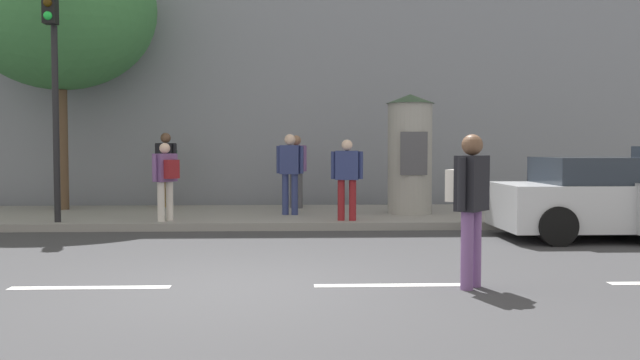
{
  "coord_description": "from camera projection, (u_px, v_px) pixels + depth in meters",
  "views": [
    {
      "loc": [
        0.59,
        -7.52,
        1.58
      ],
      "look_at": [
        0.96,
        2.0,
        1.11
      ],
      "focal_mm": 37.42,
      "sensor_mm": 36.0,
      "label": 1
    }
  ],
  "objects": [
    {
      "name": "street_tree",
      "position": [
        58.0,
        8.0,
        15.12
      ],
      "size": [
        4.39,
        4.39,
        6.47
      ],
      "color": "brown",
      "rests_on": "sidewalk_curb"
    },
    {
      "name": "sidewalk_curb",
      "position": [
        267.0,
        216.0,
        14.55
      ],
      "size": [
        36.0,
        4.0,
        0.15
      ],
      "primitive_type": "cube",
      "color": "gray",
      "rests_on": "ground_plane"
    },
    {
      "name": "pedestrian_in_red_top",
      "position": [
        166.0,
        175.0,
        12.89
      ],
      "size": [
        0.52,
        0.52,
        1.52
      ],
      "color": "silver",
      "rests_on": "sidewalk_curb"
    },
    {
      "name": "pedestrian_in_dark_shirt",
      "position": [
        166.0,
        163.0,
        15.8
      ],
      "size": [
        0.55,
        0.5,
        1.77
      ],
      "color": "#B78C33",
      "rests_on": "sidewalk_curb"
    },
    {
      "name": "parked_car_blue",
      "position": [
        623.0,
        199.0,
        11.55
      ],
      "size": [
        4.42,
        1.93,
        1.41
      ],
      "color": "silver",
      "rests_on": "ground_plane"
    },
    {
      "name": "traffic_light",
      "position": [
        53.0,
        64.0,
        12.49
      ],
      "size": [
        0.24,
        0.45,
        4.47
      ],
      "color": "black",
      "rests_on": "sidewalk_curb"
    },
    {
      "name": "pedestrian_in_light_jacket",
      "position": [
        347.0,
        172.0,
        13.0
      ],
      "size": [
        0.62,
        0.42,
        1.58
      ],
      "color": "maroon",
      "rests_on": "sidewalk_curb"
    },
    {
      "name": "building_backdrop",
      "position": [
        274.0,
        24.0,
        19.28
      ],
      "size": [
        36.0,
        5.0,
        10.31
      ],
      "primitive_type": "cube",
      "color": "gray",
      "rests_on": "ground_plane"
    },
    {
      "name": "pedestrian_with_backpack",
      "position": [
        290.0,
        168.0,
        14.08
      ],
      "size": [
        0.57,
        0.31,
        1.71
      ],
      "color": "navy",
      "rests_on": "sidewalk_curb"
    },
    {
      "name": "poster_column",
      "position": [
        410.0,
        153.0,
        14.35
      ],
      "size": [
        1.04,
        1.04,
        2.57
      ],
      "color": "#9E9B93",
      "rests_on": "sidewalk_curb"
    },
    {
      "name": "pedestrian_tallest",
      "position": [
        296.0,
        165.0,
        15.62
      ],
      "size": [
        0.51,
        0.5,
        1.71
      ],
      "color": "#4C4C51",
      "rests_on": "sidewalk_curb"
    },
    {
      "name": "ground_plane",
      "position": [
        243.0,
        287.0,
        7.56
      ],
      "size": [
        80.0,
        80.0,
        0.0
      ],
      "primitive_type": "plane",
      "color": "#38383A"
    },
    {
      "name": "pedestrian_near_pole",
      "position": [
        470.0,
        197.0,
        7.45
      ],
      "size": [
        0.51,
        0.51,
        1.73
      ],
      "color": "#724C84",
      "rests_on": "ground_plane"
    },
    {
      "name": "lane_markings",
      "position": [
        243.0,
        286.0,
        7.56
      ],
      "size": [
        25.8,
        0.16,
        0.01
      ],
      "color": "silver",
      "rests_on": "ground_plane"
    }
  ]
}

